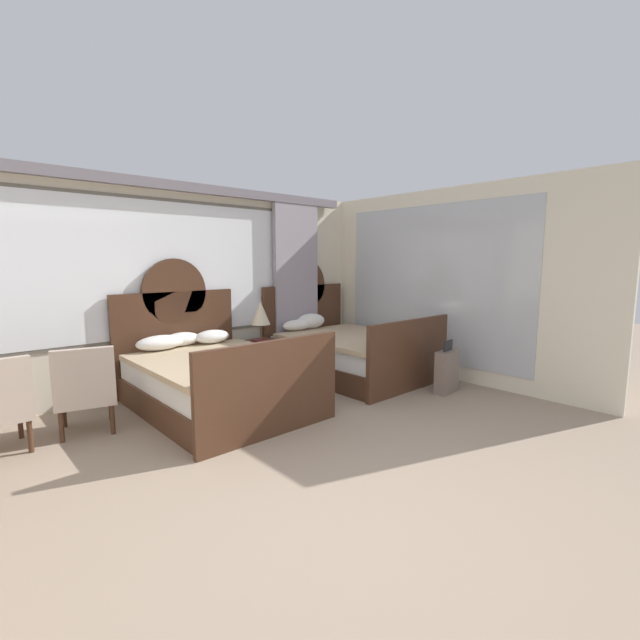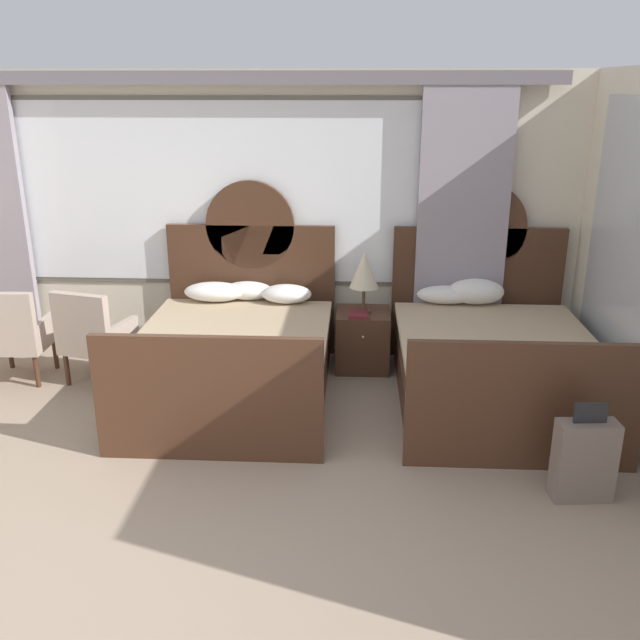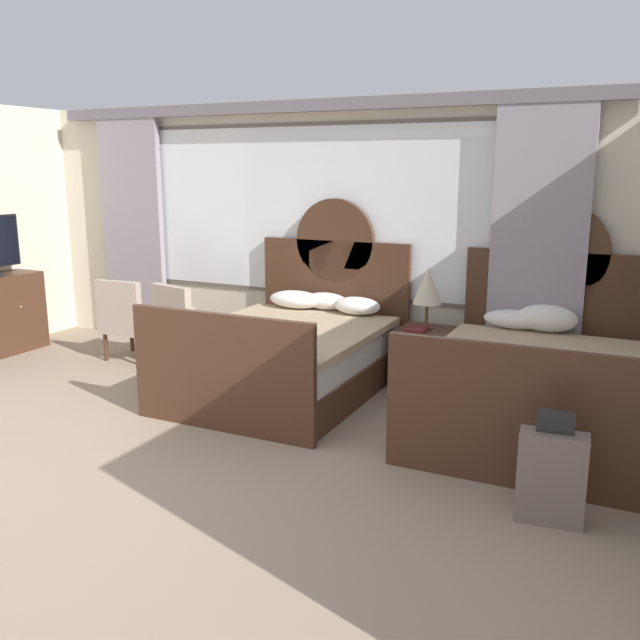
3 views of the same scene
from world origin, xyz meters
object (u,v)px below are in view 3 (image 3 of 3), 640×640
object	(u,v)px
table_lamp_on_nightstand	(428,287)
armchair_by_window_left	(184,324)
bed_near_window	(289,352)
nightstand_between_beds	(425,358)
bed_near_mirror	(534,385)
book_on_nightstand	(418,329)
armchair_by_window_centre	(129,318)
suitcase_on_floor	(551,477)

from	to	relation	value
table_lamp_on_nightstand	armchair_by_window_left	xyz separation A→B (m)	(-2.40, -0.49, -0.49)
bed_near_window	nightstand_between_beds	world-z (taller)	bed_near_window
bed_near_window	bed_near_mirror	xyz separation A→B (m)	(2.18, -0.00, -0.00)
book_on_nightstand	armchair_by_window_centre	distance (m)	3.09
armchair_by_window_left	armchair_by_window_centre	bearing A→B (deg)	-179.81
armchair_by_window_left	suitcase_on_floor	distance (m)	4.15
table_lamp_on_nightstand	book_on_nightstand	xyz separation A→B (m)	(-0.05, -0.10, -0.38)
table_lamp_on_nightstand	suitcase_on_floor	distance (m)	2.64
armchair_by_window_centre	bed_near_window	bearing A→B (deg)	-4.65
nightstand_between_beds	book_on_nightstand	xyz separation A→B (m)	(-0.05, -0.10, 0.29)
bed_near_mirror	armchair_by_window_left	world-z (taller)	bed_near_mirror
table_lamp_on_nightstand	suitcase_on_floor	xyz separation A→B (m)	(1.41, -2.13, -0.67)
armchair_by_window_left	armchair_by_window_centre	world-z (taller)	same
bed_near_window	armchair_by_window_left	xyz separation A→B (m)	(-1.30, 0.17, 0.10)
book_on_nightstand	armchair_by_window_left	size ratio (longest dim) A/B	0.30
armchair_by_window_left	bed_near_mirror	bearing A→B (deg)	-2.81
nightstand_between_beds	armchair_by_window_left	world-z (taller)	armchair_by_window_left
nightstand_between_beds	suitcase_on_floor	xyz separation A→B (m)	(1.41, -2.12, 0.00)
bed_near_mirror	book_on_nightstand	size ratio (longest dim) A/B	8.37
table_lamp_on_nightstand	bed_near_mirror	bearing A→B (deg)	-31.30
bed_near_mirror	armchair_by_window_centre	world-z (taller)	bed_near_mirror
nightstand_between_beds	book_on_nightstand	world-z (taller)	book_on_nightstand
suitcase_on_floor	bed_near_mirror	bearing A→B (deg)	102.46
bed_near_window	armchair_by_window_left	distance (m)	1.32
bed_near_window	nightstand_between_beds	xyz separation A→B (m)	(1.09, 0.65, -0.08)
bed_near_window	book_on_nightstand	xyz separation A→B (m)	(1.04, 0.55, 0.21)
bed_near_mirror	armchair_by_window_centre	bearing A→B (deg)	177.70
bed_near_window	table_lamp_on_nightstand	world-z (taller)	bed_near_window
nightstand_between_beds	bed_near_mirror	bearing A→B (deg)	-31.12
bed_near_mirror	suitcase_on_floor	world-z (taller)	bed_near_mirror
bed_near_mirror	nightstand_between_beds	xyz separation A→B (m)	(-1.09, 0.66, -0.08)
bed_near_window	armchair_by_window_centre	xyz separation A→B (m)	(-2.02, 0.16, 0.10)
table_lamp_on_nightstand	armchair_by_window_centre	size ratio (longest dim) A/B	0.65
bed_near_mirror	armchair_by_window_left	size ratio (longest dim) A/B	2.48
armchair_by_window_left	nightstand_between_beds	bearing A→B (deg)	11.45
table_lamp_on_nightstand	book_on_nightstand	world-z (taller)	table_lamp_on_nightstand
bed_near_window	armchair_by_window_left	size ratio (longest dim) A/B	2.48
armchair_by_window_left	suitcase_on_floor	world-z (taller)	armchair_by_window_left
table_lamp_on_nightstand	armchair_by_window_centre	bearing A→B (deg)	-171.04
armchair_by_window_centre	nightstand_between_beds	bearing A→B (deg)	8.90
table_lamp_on_nightstand	book_on_nightstand	distance (m)	0.40
bed_near_mirror	armchair_by_window_centre	xyz separation A→B (m)	(-4.20, 0.17, 0.10)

